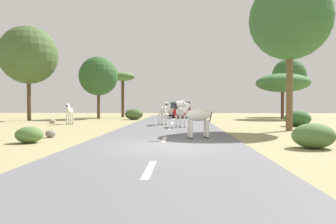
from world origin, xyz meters
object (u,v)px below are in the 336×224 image
(tree_6, at_px, (283,83))
(bush_4, at_px, (29,135))
(tree_3, at_px, (123,78))
(car_0, at_px, (183,110))
(car_1, at_px, (178,110))
(zebra_2, at_px, (70,112))
(zebra_3, at_px, (181,112))
(rock_0, at_px, (51,134))
(tree_1, at_px, (98,76))
(bush_3, at_px, (298,119))
(zebra_1, at_px, (196,115))
(zebra_0, at_px, (163,111))
(bush_1, at_px, (134,114))
(tree_5, at_px, (289,75))
(rock_2, at_px, (52,121))
(bush_0, at_px, (313,136))
(tree_0, at_px, (290,20))
(tree_7, at_px, (29,55))

(tree_6, bearing_deg, bush_4, -127.62)
(tree_3, bearing_deg, car_0, -17.31)
(car_1, height_order, bush_4, car_1)
(tree_3, bearing_deg, zebra_2, -96.30)
(zebra_3, distance_m, rock_0, 8.49)
(zebra_2, bearing_deg, tree_1, -96.76)
(zebra_2, distance_m, bush_3, 16.36)
(zebra_1, xyz_separation_m, zebra_3, (-0.66, 6.75, -0.01))
(zebra_0, height_order, zebra_2, zebra_0)
(bush_1, bearing_deg, zebra_0, -68.95)
(tree_1, bearing_deg, tree_3, 67.80)
(tree_5, bearing_deg, rock_2, -147.10)
(tree_3, bearing_deg, tree_1, -112.20)
(car_1, xyz_separation_m, tree_5, (13.54, -1.28, 4.19))
(bush_4, bearing_deg, zebra_0, 66.64)
(zebra_0, xyz_separation_m, tree_1, (-7.31, 10.44, 3.40))
(zebra_2, bearing_deg, bush_1, -124.60)
(zebra_3, xyz_separation_m, rock_2, (-10.02, 4.30, -0.84))
(rock_2, bearing_deg, bush_0, -43.03)
(zebra_1, distance_m, bush_3, 11.29)
(car_0, xyz_separation_m, tree_3, (-7.05, 2.20, 3.77))
(car_1, distance_m, bush_4, 29.23)
(tree_6, relative_size, bush_1, 3.01)
(zebra_1, bearing_deg, zebra_3, -15.01)
(zebra_3, xyz_separation_m, bush_0, (4.47, -9.23, -0.59))
(tree_3, distance_m, rock_0, 23.62)
(tree_0, bearing_deg, zebra_2, 159.66)
(car_0, bearing_deg, car_1, 99.08)
(zebra_0, distance_m, bush_3, 9.24)
(tree_1, distance_m, bush_4, 21.50)
(rock_0, bearing_deg, tree_7, 118.89)
(bush_0, bearing_deg, tree_6, 75.08)
(zebra_0, xyz_separation_m, rock_2, (-8.74, 1.99, -0.86))
(zebra_2, relative_size, bush_3, 0.97)
(zebra_2, relative_size, car_1, 0.38)
(car_1, height_order, tree_3, tree_3)
(zebra_2, height_order, rock_0, zebra_2)
(tree_6, bearing_deg, tree_0, -106.05)
(tree_7, relative_size, bush_0, 6.17)
(zebra_0, distance_m, bush_4, 11.43)
(bush_0, bearing_deg, bush_3, 72.65)
(tree_1, distance_m, tree_7, 6.94)
(tree_6, distance_m, rock_0, 25.13)
(zebra_1, bearing_deg, rock_2, 23.45)
(tree_5, height_order, rock_0, tree_5)
(zebra_1, distance_m, car_1, 27.34)
(car_1, relative_size, bush_0, 3.15)
(bush_4, bearing_deg, tree_3, 92.35)
(zebra_2, distance_m, tree_1, 9.97)
(zebra_0, bearing_deg, bush_1, -89.01)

